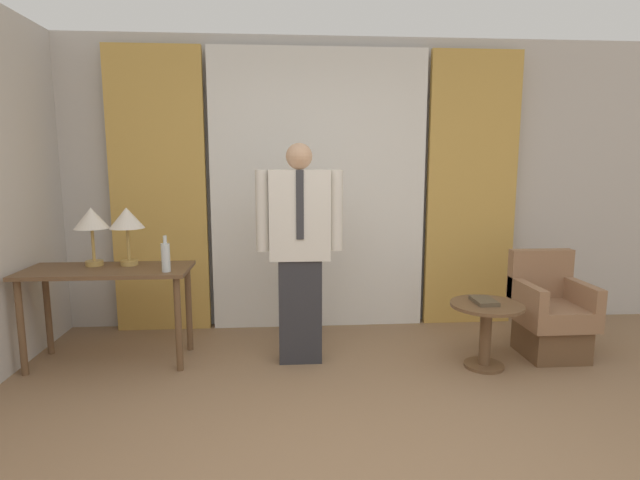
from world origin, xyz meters
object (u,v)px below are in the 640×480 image
table_lamp_left (91,221)px  desk (108,283)px  table_lamp_right (127,221)px  bottle_near_edge (166,257)px  person (300,246)px  book (484,301)px  side_table (486,324)px  armchair (550,316)px

table_lamp_left → desk: bearing=-41.2°
table_lamp_right → bottle_near_edge: bearing=-37.4°
person → book: 1.47m
side_table → table_lamp_left: bearing=171.8°
table_lamp_left → bottle_near_edge: 0.71m
bottle_near_edge → person: 1.00m
table_lamp_left → bottle_near_edge: table_lamp_left is taller
table_lamp_left → person: 1.64m
table_lamp_left → person: bearing=-7.1°
table_lamp_right → side_table: table_lamp_right is taller
table_lamp_left → armchair: bearing=-3.5°
desk → person: (1.48, -0.08, 0.28)m
desk → side_table: (2.89, -0.32, -0.30)m
table_lamp_right → armchair: (3.38, -0.22, -0.78)m
side_table → book: (-0.01, 0.03, 0.17)m
armchair → person: bearing=179.4°
armchair → book: size_ratio=3.50×
table_lamp_left → table_lamp_right: 0.27m
desk → side_table: bearing=-6.3°
desk → bottle_near_edge: bearing=-17.1°
desk → bottle_near_edge: (0.48, -0.15, 0.23)m
person → side_table: person is taller
table_lamp_right → book: (2.74, -0.41, -0.59)m
book → bottle_near_edge: bearing=176.5°
table_lamp_right → armchair: table_lamp_right is taller
person → armchair: bearing=-0.6°
bottle_near_edge → side_table: bottle_near_edge is taller
table_lamp_left → person: (1.62, -0.20, -0.18)m
bottle_near_edge → table_lamp_left: bearing=156.7°
table_lamp_right → book: size_ratio=1.91×
table_lamp_right → side_table: bearing=-9.0°
desk → table_lamp_right: table_lamp_right is taller
bottle_near_edge → book: 2.42m
bottle_near_edge → book: size_ratio=1.13×
armchair → book: bearing=-163.5°
table_lamp_left → side_table: size_ratio=0.84×
person → armchair: (2.03, -0.02, -0.60)m
bottle_near_edge → armchair: (3.03, 0.04, -0.54)m
bottle_near_edge → person: person is taller
table_lamp_right → book: 2.83m
desk → table_lamp_left: bearing=138.8°
bottle_near_edge → book: bottle_near_edge is taller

